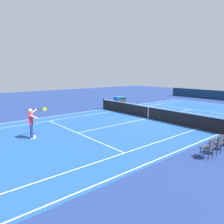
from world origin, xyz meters
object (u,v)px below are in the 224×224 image
(tennis_ball, at_px, (206,119))
(spectator_chair_4, at_px, (217,143))
(tennis_net, at_px, (148,112))
(equipment_cart_tarped, at_px, (120,100))
(tennis_player_near, at_px, (32,122))
(spectator_chair_5, at_px, (209,147))

(tennis_ball, relative_size, spectator_chair_4, 0.08)
(tennis_net, height_order, spectator_chair_4, tennis_net)
(tennis_net, height_order, equipment_cart_tarped, tennis_net)
(tennis_net, distance_m, tennis_player_near, 8.84)
(equipment_cart_tarped, bearing_deg, tennis_ball, 89.66)
(equipment_cart_tarped, bearing_deg, spectator_chair_4, 64.40)
(spectator_chair_4, relative_size, equipment_cart_tarped, 0.70)
(tennis_net, distance_m, spectator_chair_5, 7.93)
(tennis_ball, relative_size, equipment_cart_tarped, 0.05)
(tennis_player_near, height_order, tennis_ball, tennis_player_near)
(tennis_ball, distance_m, equipment_cart_tarped, 10.10)
(tennis_player_near, xyz_separation_m, spectator_chair_5, (-4.70, 7.52, -0.41))
(tennis_net, height_order, tennis_ball, tennis_net)
(equipment_cart_tarped, bearing_deg, spectator_chair_5, 61.79)
(equipment_cart_tarped, bearing_deg, tennis_player_near, 27.44)
(tennis_ball, bearing_deg, tennis_player_near, -17.54)
(tennis_player_near, height_order, spectator_chair_5, tennis_player_near)
(spectator_chair_4, relative_size, spectator_chair_5, 1.00)
(spectator_chair_5, bearing_deg, tennis_player_near, -57.98)
(tennis_net, xyz_separation_m, equipment_cart_tarped, (-3.30, -7.02, -0.05))
(spectator_chair_4, xyz_separation_m, equipment_cart_tarped, (-6.61, -13.81, -0.08))
(tennis_ball, height_order, spectator_chair_5, spectator_chair_5)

